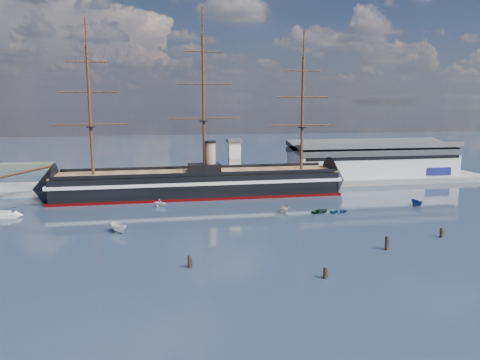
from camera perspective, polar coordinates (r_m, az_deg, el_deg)
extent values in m
plane|color=#283343|center=(132.05, 0.42, -3.48)|extent=(600.00, 600.00, 0.00)
cube|color=slate|center=(168.57, 1.47, -0.63)|extent=(180.00, 18.00, 2.00)
cube|color=#B7BABC|center=(186.92, 15.79, 2.18)|extent=(62.00, 20.00, 10.00)
cube|color=#3F4247|center=(186.33, 15.87, 3.89)|extent=(63.00, 21.00, 2.00)
cube|color=silver|center=(163.00, -0.71, 2.22)|extent=(4.00, 4.00, 14.00)
cube|color=#3F4247|center=(162.22, -0.71, 4.85)|extent=(5.00, 5.00, 1.00)
cube|color=black|center=(149.22, -5.10, -0.43)|extent=(88.16, 16.89, 7.00)
cube|color=silver|center=(149.02, -5.11, 0.02)|extent=(90.16, 17.15, 1.00)
cube|color=#410102|center=(149.89, -5.08, -1.81)|extent=(90.16, 17.11, 0.90)
cone|color=black|center=(152.35, -22.79, -1.06)|extent=(14.16, 15.82, 15.68)
cone|color=black|center=(160.25, 11.69, -0.02)|extent=(11.16, 15.79, 15.68)
cube|color=brown|center=(148.64, -5.12, 0.93)|extent=(88.14, 15.61, 0.40)
cube|color=black|center=(148.63, -4.36, 1.49)|extent=(10.06, 6.10, 2.50)
cylinder|color=tan|center=(148.41, -3.61, 2.85)|extent=(3.20, 3.20, 9.00)
cylinder|color=#381E0F|center=(152.83, -24.93, 0.85)|extent=(17.76, 0.88, 4.43)
cylinder|color=#381E0F|center=(147.61, -17.82, 7.95)|extent=(0.90, 0.90, 38.00)
cylinder|color=#381E0F|center=(147.19, -4.46, 9.14)|extent=(0.90, 0.90, 42.00)
cylinder|color=#381E0F|center=(153.89, 7.61, 7.99)|extent=(0.90, 0.90, 36.00)
cube|color=silver|center=(136.19, -27.06, -3.91)|extent=(8.09, 3.32, 1.05)
cube|color=silver|center=(136.02, -27.08, -3.57)|extent=(4.38, 2.21, 0.84)
imported|color=white|center=(111.40, -14.50, -6.25)|extent=(7.51, 5.73, 2.85)
imported|color=#133322|center=(128.69, 9.76, -3.96)|extent=(2.31, 3.55, 1.54)
imported|color=gray|center=(125.94, 5.33, -4.16)|extent=(6.64, 5.44, 2.56)
imported|color=silver|center=(136.38, -9.73, -3.20)|extent=(6.24, 7.17, 2.46)
imported|color=#2E5583|center=(129.64, 11.99, -3.93)|extent=(1.41, 3.21, 1.47)
imported|color=navy|center=(144.45, 20.75, -2.97)|extent=(5.60, 2.37, 2.19)
cylinder|color=black|center=(86.66, -6.19, -10.58)|extent=(0.64, 0.64, 2.95)
cylinder|color=black|center=(82.54, 10.31, -11.72)|extent=(0.64, 0.64, 2.61)
cylinder|color=black|center=(100.38, 17.39, -8.13)|extent=(0.64, 0.64, 3.57)
cylinder|color=black|center=(113.33, 23.29, -6.47)|extent=(0.64, 0.64, 2.90)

